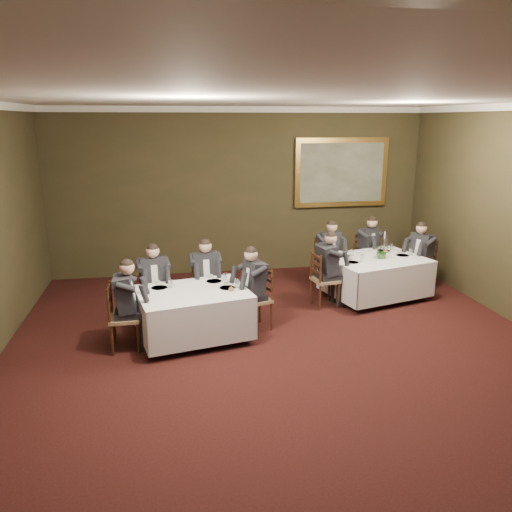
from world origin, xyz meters
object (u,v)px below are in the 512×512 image
object	(u,v)px
diner_main_backleft	(328,262)
chair_sec_backleft	(155,306)
diner_main_endright	(421,264)
table_second	(193,311)
diner_sec_endright	(256,298)
diner_sec_backleft	(154,293)
chair_main_backright	(366,267)
painting	(341,173)
chair_sec_backright	(206,299)
chair_main_backleft	(327,273)
diner_main_backright	(367,257)
diner_main_endleft	(325,278)
centerpiece	(382,250)
chair_main_endright	(420,275)
diner_sec_backright	(206,287)
table_main	(375,274)
chair_main_endleft	(324,291)
chair_sec_endleft	(125,331)
candlestick	(384,247)
diner_sec_endleft	(125,316)
chair_sec_endright	(256,311)

from	to	relation	value
diner_main_backleft	chair_sec_backleft	xyz separation A→B (m)	(-3.37, -1.27, -0.23)
diner_main_endright	table_second	bearing A→B (deg)	83.96
table_second	diner_sec_endright	world-z (taller)	diner_sec_endright
diner_sec_backleft	chair_main_backright	bearing A→B (deg)	-170.88
chair_sec_backleft	diner_sec_endright	bearing A→B (deg)	151.16
painting	chair_sec_backright	bearing A→B (deg)	-142.65
painting	chair_main_backleft	bearing A→B (deg)	-116.97
painting	diner_main_backright	bearing A→B (deg)	-78.05
diner_main_backright	diner_main_endleft	distance (m)	1.80
table_second	painting	bearing A→B (deg)	44.04
chair_sec_backleft	centerpiece	xyz separation A→B (m)	(4.13, 0.48, 0.63)
chair_main_endright	chair_sec_backright	distance (m)	4.31
chair_sec_backright	diner_sec_backright	distance (m)	0.23
table_second	diner_sec_backleft	size ratio (longest dim) A/B	1.37
diner_main_backright	diner_sec_backleft	bearing A→B (deg)	-8.20
table_main	chair_sec_backleft	distance (m)	4.08
diner_main_endleft	chair_sec_backright	world-z (taller)	diner_main_endleft
chair_sec_backleft	diner_sec_backleft	world-z (taller)	diner_sec_backleft
chair_main_endleft	diner_sec_backright	distance (m)	2.13
chair_sec_endleft	diner_sec_backleft	bearing A→B (deg)	155.16
candlestick	chair_main_endleft	bearing A→B (deg)	-162.78
table_main	centerpiece	xyz separation A→B (m)	(0.09, -0.04, 0.47)
chair_main_backleft	chair_sec_backleft	world-z (taller)	same
chair_main_endleft	centerpiece	xyz separation A→B (m)	(1.16, 0.23, 0.63)
diner_main_backleft	diner_sec_endleft	xyz separation A→B (m)	(-3.77, -2.20, 0.00)
diner_main_endright	chair_sec_backleft	distance (m)	5.17
chair_sec_backright	diner_main_endleft	bearing A→B (deg)	178.74
chair_main_backright	painting	distance (m)	2.16
table_main	chair_main_endleft	world-z (taller)	chair_main_endleft
chair_main_endright	diner_main_endright	bearing A→B (deg)	90.00
table_main	diner_main_backleft	world-z (taller)	diner_main_backleft
chair_main_endright	candlestick	size ratio (longest dim) A/B	2.08
diner_sec_backleft	diner_sec_endleft	distance (m)	1.01
diner_main_endleft	table_main	bearing A→B (deg)	96.46
painting	chair_main_endright	bearing A→B (deg)	-59.36
chair_main_backright	chair_main_endright	size ratio (longest dim) A/B	1.00
centerpiece	chair_main_endleft	bearing A→B (deg)	-168.75
diner_sec_backright	diner_main_endleft	bearing A→B (deg)	179.05
table_main	chair_sec_backright	distance (m)	3.21
chair_sec_endright	diner_sec_endleft	world-z (taller)	diner_sec_endleft
table_second	chair_sec_backleft	xyz separation A→B (m)	(-0.59, 0.73, -0.17)
diner_main_backleft	table_second	bearing A→B (deg)	20.85
chair_sec_backright	chair_sec_endright	size ratio (longest dim) A/B	1.00
chair_main_endleft	chair_main_backleft	bearing A→B (deg)	151.06
diner_main_backleft	diner_sec_backright	bearing A→B (deg)	8.85
candlestick	chair_sec_endright	bearing A→B (deg)	-156.21
chair_sec_backleft	diner_sec_backleft	distance (m)	0.23
chair_sec_backleft	chair_sec_backright	world-z (taller)	same
diner_sec_backleft	diner_main_backleft	bearing A→B (deg)	-169.70
diner_main_backleft	diner_main_endright	size ratio (longest dim) A/B	1.00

